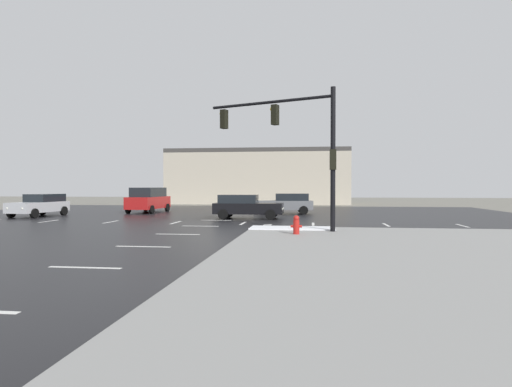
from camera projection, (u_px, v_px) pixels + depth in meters
ground_plane at (209, 223)px, 25.30m from camera, size 120.00×120.00×0.00m
road_asphalt at (209, 223)px, 25.30m from camera, size 44.00×44.00×0.02m
snow_strip_curbside at (292, 228)px, 20.70m from camera, size 4.00×1.60×0.06m
lane_markings at (225, 225)px, 23.78m from camera, size 36.15×36.15×0.01m
traffic_signal_mast at (296, 137)px, 20.20m from camera, size 6.10×2.53×6.44m
fire_hydrant at (296, 225)px, 18.31m from camera, size 0.48×0.26×0.79m
strip_building_background at (259, 177)px, 54.81m from camera, size 22.15×8.00×6.69m
sedan_grey at (285, 203)px, 33.57m from camera, size 4.67×2.38×1.58m
suv_red at (148, 199)px, 35.56m from camera, size 2.35×4.91×2.03m
sedan_black at (246, 206)px, 28.67m from camera, size 4.54×2.02×1.58m
sedan_silver at (40, 205)px, 30.85m from camera, size 2.33×4.65×1.58m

